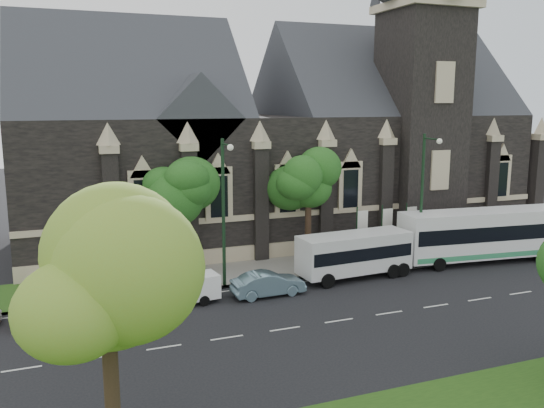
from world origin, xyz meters
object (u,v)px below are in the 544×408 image
tree_walk_right (310,179)px  box_trailer (199,286)px  tour_coach (486,234)px  tree_walk_left (181,188)px  shuttle_bus (355,252)px  sedan (268,284)px  street_lamp_mid (224,205)px  banner_flag_center (385,227)px  banner_flag_left (360,229)px  tree_park_near (113,273)px  car_far_red (59,307)px  banner_flag_right (409,225)px  street_lamp_near (424,192)px

tree_walk_right → box_trailer: (-9.24, -5.37, -4.92)m
tour_coach → tree_walk_left: bearing=173.5°
shuttle_bus → sedan: size_ratio=1.75×
street_lamp_mid → shuttle_bus: size_ratio=1.20×
banner_flag_center → box_trailer: (-14.32, -3.66, -1.49)m
street_lamp_mid → banner_flag_center: 12.73m
banner_flag_left → shuttle_bus: bearing=-125.2°
banner_flag_left → box_trailer: 12.93m
street_lamp_mid → shuttle_bus: 9.05m
banner_flag_center → shuttle_bus: size_ratio=0.53×
tree_park_near → shuttle_bus: tree_park_near is taller
tree_walk_right → car_far_red: (-16.65, -5.65, -5.05)m
street_lamp_mid → banner_flag_left: size_ratio=2.25×
banner_flag_right → sedan: size_ratio=0.93×
tree_park_near → tour_coach: size_ratio=0.67×
banner_flag_left → shuttle_bus: (-1.98, -2.80, -0.73)m
tree_walk_right → shuttle_bus: (1.10, -4.51, -4.17)m
tree_walk_left → shuttle_bus: bearing=-24.0°
street_lamp_mid → banner_flag_left: bearing=10.5°
tree_walk_left → tour_coach: size_ratio=0.60×
tour_coach → shuttle_bus: (-10.44, 0.00, -0.33)m
banner_flag_left → car_far_red: size_ratio=0.89×
tree_park_near → street_lamp_mid: size_ratio=0.95×
street_lamp_near → car_far_red: (-23.44, -2.03, -4.35)m
tree_walk_left → street_lamp_mid: street_lamp_mid is taller
street_lamp_near → car_far_red: size_ratio=2.00×
tree_walk_right → street_lamp_near: size_ratio=0.87×
tree_park_near → car_far_red: tree_park_near is taller
banner_flag_right → sedan: (-12.34, -4.08, -1.67)m
street_lamp_near → street_lamp_mid: same height
tree_walk_right → box_trailer: tree_walk_right is taller
banner_flag_center → shuttle_bus: bearing=-144.9°
car_far_red → shuttle_bus: bearing=-89.8°
tree_park_near → street_lamp_mid: bearing=63.9°
street_lamp_mid → tour_coach: (18.75, -0.89, -3.13)m
tree_park_near → banner_flag_left: size_ratio=2.14×
tree_walk_left → sedan: size_ratio=1.78×
tour_coach → sedan: tour_coach is taller
tree_park_near → shuttle_bus: bearing=43.0°
street_lamp_near → car_far_red: bearing=-175.1°
tree_walk_right → tour_coach: size_ratio=0.61×
tree_park_near → street_lamp_near: street_lamp_near is taller
tree_walk_right → street_lamp_mid: (-7.21, -3.62, -0.71)m
car_far_red → banner_flag_left: bearing=-82.2°
banner_flag_center → sedan: banner_flag_center is taller
banner_flag_right → shuttle_bus: 6.64m
banner_flag_right → car_far_red: banner_flag_right is taller
street_lamp_near → banner_flag_right: size_ratio=2.25×
street_lamp_near → box_trailer: street_lamp_near is taller
box_trailer → street_lamp_near: bearing=-0.7°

